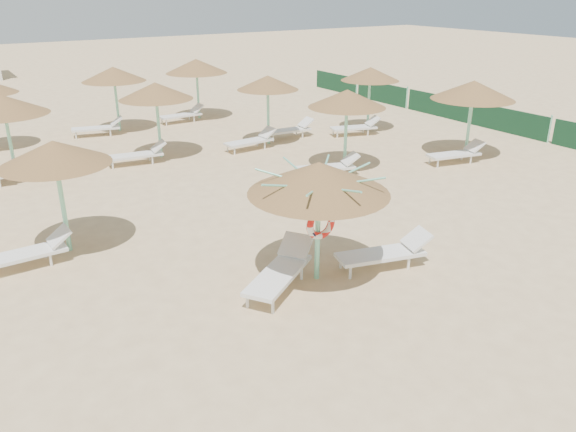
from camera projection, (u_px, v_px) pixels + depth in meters
ground at (323, 275)px, 12.14m from camera, size 120.00×120.00×0.00m
main_palapa at (319, 179)px, 11.15m from camera, size 2.88×2.88×2.58m
lounger_main_a at (281, 270)px, 11.53m from camera, size 2.20×1.78×0.80m
lounger_main_b at (386, 252)px, 12.34m from camera, size 2.20×1.15×0.77m
palapa_field at (214, 89)px, 20.28m from camera, size 17.91×14.11×2.73m
windbreak_fence at (438, 105)px, 26.69m from camera, size 0.08×19.84×1.10m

